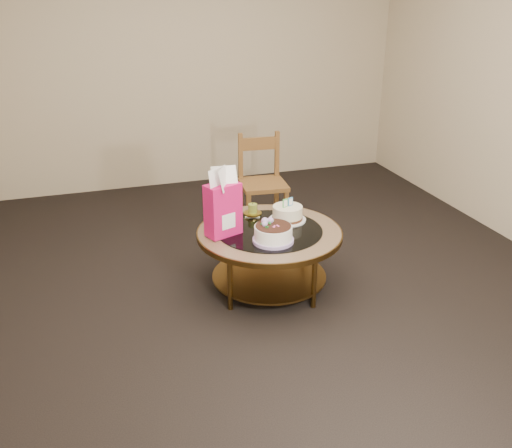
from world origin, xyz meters
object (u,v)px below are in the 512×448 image
object	(u,v)px
cream_cake	(287,214)
gift_bag	(223,203)
decorated_cake	(273,234)
dining_chair	(262,182)
coffee_table	(269,240)

from	to	relation	value
cream_cake	gift_bag	distance (m)	0.54
decorated_cake	gift_bag	xyz separation A→B (m)	(-0.28, 0.22, 0.18)
gift_bag	dining_chair	size ratio (longest dim) A/B	0.56
cream_cake	coffee_table	bearing A→B (deg)	-166.28
coffee_table	cream_cake	world-z (taller)	cream_cake
decorated_cake	gift_bag	world-z (taller)	gift_bag
cream_cake	dining_chair	world-z (taller)	dining_chair
gift_bag	decorated_cake	bearing A→B (deg)	-57.56
coffee_table	cream_cake	distance (m)	0.25
decorated_cake	gift_bag	size ratio (longest dim) A/B	0.59
decorated_cake	dining_chair	distance (m)	1.31
gift_bag	dining_chair	xyz separation A→B (m)	(0.63, 1.04, -0.27)
decorated_cake	coffee_table	bearing A→B (deg)	77.58
dining_chair	decorated_cake	bearing A→B (deg)	-100.13
cream_cake	dining_chair	xyz separation A→B (m)	(0.12, 0.95, -0.09)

